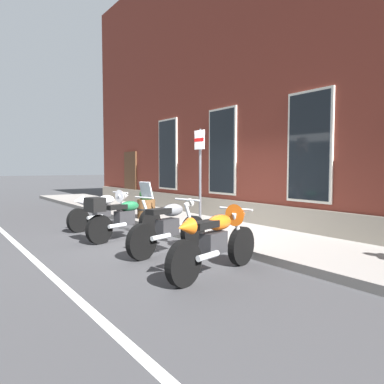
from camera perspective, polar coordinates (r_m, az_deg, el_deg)
ground_plane at (r=8.54m, az=-1.29°, el=-7.28°), size 140.00×140.00×0.00m
sidewalk at (r=9.24m, az=4.98°, el=-5.99°), size 27.56×2.41×0.15m
lane_stripe at (r=7.32m, az=-22.97°, el=-9.43°), size 27.56×0.12×0.01m
brick_pub_facade at (r=12.41m, az=20.18°, el=16.75°), size 21.56×5.74×8.96m
motorcycle_white_sport at (r=10.33m, az=-12.96°, el=-2.32°), size 0.82×2.10×1.02m
motorcycle_green_touring at (r=8.60m, az=-10.59°, el=-3.62°), size 0.88×2.06×1.29m
motorcycle_grey_naked at (r=7.19m, az=-3.37°, el=-5.38°), size 0.77×2.02×1.01m
motorcycle_orange_sport at (r=5.80m, az=4.08°, el=-6.88°), size 0.80×2.08×1.04m
parking_sign at (r=8.77m, az=1.21°, el=4.10°), size 0.36×0.07×2.38m
barrel_planter at (r=11.05m, az=-6.97°, el=-1.96°), size 0.55×0.55×0.89m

